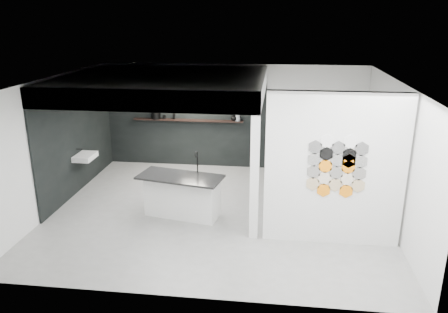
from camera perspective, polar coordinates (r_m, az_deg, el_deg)
floor at (r=9.42m, az=-0.83°, el=-7.24°), size 7.00×6.00×0.01m
partition_panel at (r=7.95m, az=14.21°, el=-1.76°), size 2.45×0.15×2.80m
bay_clad_back at (r=12.01m, az=-5.09°, el=4.30°), size 4.40×0.04×2.35m
bay_clad_left at (r=10.89m, az=-18.52°, el=1.97°), size 0.04×4.00×2.35m
bulkhead at (r=9.86m, az=-7.70°, el=9.34°), size 4.40×4.00×0.40m
corner_column at (r=7.97m, az=4.01°, el=-2.91°), size 0.16×0.16×2.35m
fascia_beam at (r=8.04m, az=-11.12°, el=7.20°), size 4.40×0.16×0.40m
wall_basin at (r=10.71m, az=-17.68°, el=-0.02°), size 0.40×0.60×0.12m
display_shelf at (r=11.86m, az=-4.74°, el=4.75°), size 3.00×0.15×0.04m
kitchen_island at (r=9.11m, az=-5.47°, el=-4.99°), size 1.82×1.08×1.38m
stockpot at (r=12.04m, az=-8.89°, el=5.39°), size 0.30×0.30×0.20m
kettle at (r=11.65m, az=1.31°, el=5.05°), size 0.19×0.19×0.15m
glass_bowl at (r=11.65m, az=1.79°, el=4.90°), size 0.14×0.14×0.09m
glass_vase at (r=11.64m, az=1.79°, el=5.05°), size 0.13×0.13×0.16m
bottle_dark at (r=11.92m, az=-6.56°, el=5.24°), size 0.07×0.07×0.15m
utensil_cup at (r=11.99m, az=-7.81°, el=5.12°), size 0.09×0.09×0.09m
hex_tile_cluster at (r=7.84m, az=14.58°, el=-1.25°), size 1.04×0.02×1.16m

